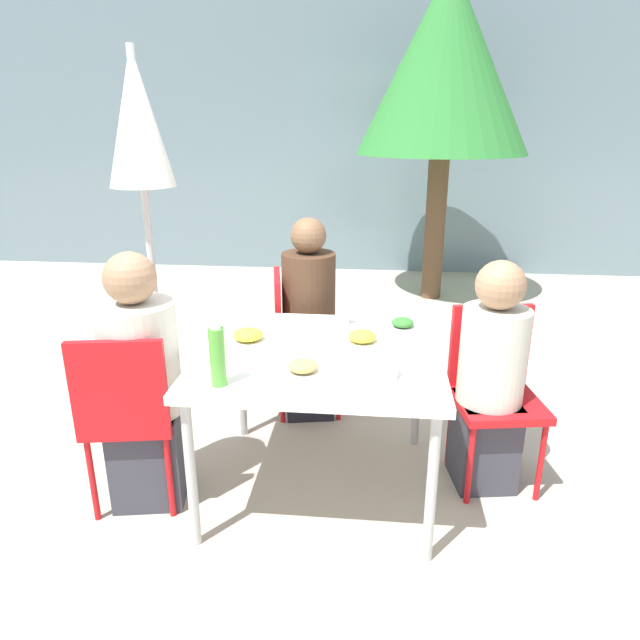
{
  "coord_description": "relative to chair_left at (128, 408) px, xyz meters",
  "views": [
    {
      "loc": [
        0.24,
        -2.4,
        1.73
      ],
      "look_at": [
        0.0,
        0.0,
        0.88
      ],
      "focal_mm": 32.0,
      "sensor_mm": 36.0,
      "label": 1
    }
  ],
  "objects": [
    {
      "name": "ground_plane",
      "position": [
        0.84,
        0.23,
        -0.52
      ],
      "size": [
        24.0,
        24.0,
        0.0
      ],
      "primitive_type": "plane",
      "color": "#B2A893"
    },
    {
      "name": "building_facade",
      "position": [
        0.84,
        4.73,
        0.98
      ],
      "size": [
        10.0,
        0.2,
        3.0
      ],
      "color": "slate",
      "rests_on": "ground"
    },
    {
      "name": "dining_table",
      "position": [
        0.84,
        0.23,
        0.16
      ],
      "size": [
        1.1,
        1.03,
        0.73
      ],
      "color": "white",
      "rests_on": "ground"
    },
    {
      "name": "chair_left",
      "position": [
        0.0,
        0.0,
        0.0
      ],
      "size": [
        0.46,
        0.46,
        0.88
      ],
      "rotation": [
        0.0,
        0.0,
        0.18
      ],
      "color": "red",
      "rests_on": "ground"
    },
    {
      "name": "person_left",
      "position": [
        0.04,
        0.09,
        0.05
      ],
      "size": [
        0.37,
        0.37,
        1.2
      ],
      "rotation": [
        0.0,
        0.0,
        0.18
      ],
      "color": "#383842",
      "rests_on": "ground"
    },
    {
      "name": "chair_right",
      "position": [
        1.68,
        0.44,
        0.0
      ],
      "size": [
        0.46,
        0.46,
        0.88
      ],
      "rotation": [
        0.0,
        0.0,
        -2.98
      ],
      "color": "red",
      "rests_on": "ground"
    },
    {
      "name": "person_right",
      "position": [
        1.64,
        0.36,
        0.04
      ],
      "size": [
        0.32,
        0.32,
        1.14
      ],
      "rotation": [
        0.0,
        0.0,
        -2.98
      ],
      "color": "#383842",
      "rests_on": "ground"
    },
    {
      "name": "chair_far",
      "position": [
        0.61,
        1.03,
        0.0
      ],
      "size": [
        0.47,
        0.47,
        0.88
      ],
      "rotation": [
        0.0,
        0.0,
        -1.39
      ],
      "color": "red",
      "rests_on": "ground"
    },
    {
      "name": "person_far",
      "position": [
        0.69,
        0.99,
        0.07
      ],
      "size": [
        0.33,
        0.33,
        1.21
      ],
      "rotation": [
        0.0,
        0.0,
        -1.39
      ],
      "color": "black",
      "rests_on": "ground"
    },
    {
      "name": "closed_umbrella",
      "position": [
        -0.27,
        1.07,
        1.11
      ],
      "size": [
        0.37,
        0.37,
        2.12
      ],
      "color": "#333333",
      "rests_on": "ground"
    },
    {
      "name": "plate_0",
      "position": [
        1.03,
        0.33,
        0.24
      ],
      "size": [
        0.24,
        0.24,
        0.07
      ],
      "color": "white",
      "rests_on": "dining_table"
    },
    {
      "name": "plate_1",
      "position": [
        0.79,
        -0.03,
        0.24
      ],
      "size": [
        0.22,
        0.22,
        0.06
      ],
      "color": "white",
      "rests_on": "dining_table"
    },
    {
      "name": "plate_2",
      "position": [
        0.49,
        0.29,
        0.24
      ],
      "size": [
        0.26,
        0.26,
        0.07
      ],
      "color": "white",
      "rests_on": "dining_table"
    },
    {
      "name": "plate_3",
      "position": [
        1.22,
        0.56,
        0.24
      ],
      "size": [
        0.2,
        0.2,
        0.06
      ],
      "color": "white",
      "rests_on": "dining_table"
    },
    {
      "name": "bottle",
      "position": [
        0.47,
        -0.16,
        0.34
      ],
      "size": [
        0.06,
        0.06,
        0.26
      ],
      "color": "#51A338",
      "rests_on": "dining_table"
    },
    {
      "name": "drinking_cup",
      "position": [
        0.92,
        0.6,
        0.27
      ],
      "size": [
        0.06,
        0.06,
        0.11
      ],
      "color": "silver",
      "rests_on": "dining_table"
    },
    {
      "name": "salad_bowl",
      "position": [
        1.09,
        -0.01,
        0.25
      ],
      "size": [
        0.19,
        0.19,
        0.06
      ],
      "color": "white",
      "rests_on": "dining_table"
    },
    {
      "name": "tree_behind_left",
      "position": [
        1.65,
        3.57,
        1.7
      ],
      "size": [
        1.61,
        1.61,
        3.05
      ],
      "color": "brown",
      "rests_on": "ground"
    }
  ]
}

